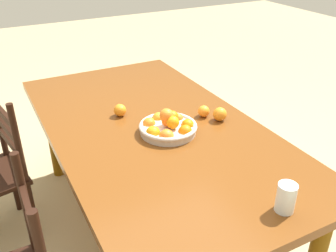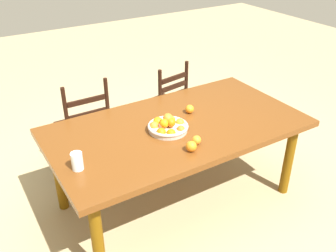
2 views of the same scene
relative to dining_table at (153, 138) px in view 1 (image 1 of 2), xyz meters
The scene contains 7 objects.
ground_plane 0.67m from the dining_table, ahead, with size 12.00×12.00×0.00m, color tan.
dining_table is the anchor object (origin of this frame).
fruit_bowl 0.17m from the dining_table, 162.73° to the right, with size 0.31×0.31×0.14m.
orange_loose_0 0.40m from the dining_table, 108.28° to the right, with size 0.08×0.08×0.08m, color orange.
orange_loose_1 0.33m from the dining_table, 96.80° to the right, with size 0.07×0.07×0.07m, color orange.
orange_loose_2 0.25m from the dining_table, 31.25° to the left, with size 0.07×0.07×0.07m, color orange.
drinking_glass 0.89m from the dining_table, 169.99° to the right, with size 0.08×0.08×0.12m, color silver.
Camera 1 is at (-1.66, 0.77, 1.73)m, focal length 40.13 mm.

